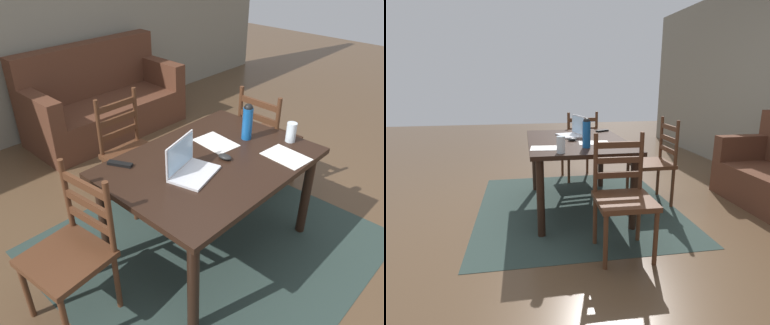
# 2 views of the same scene
# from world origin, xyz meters

# --- Properties ---
(ground_plane) EXTENTS (14.00, 14.00, 0.00)m
(ground_plane) POSITION_xyz_m (0.00, 0.00, 0.00)
(ground_plane) COLOR brown
(area_rug) EXTENTS (2.24, 2.10, 0.01)m
(area_rug) POSITION_xyz_m (0.00, 0.00, 0.00)
(area_rug) COLOR #283833
(area_rug) RESTS_ON ground
(wall_back) EXTENTS (8.00, 0.12, 2.70)m
(wall_back) POSITION_xyz_m (0.00, 2.71, 1.35)
(wall_back) COLOR gray
(wall_back) RESTS_ON ground
(dining_table) EXTENTS (1.41, 1.00, 0.75)m
(dining_table) POSITION_xyz_m (0.00, 0.00, 0.65)
(dining_table) COLOR black
(dining_table) RESTS_ON ground
(chair_right_far) EXTENTS (0.45, 0.45, 0.95)m
(chair_right_far) POSITION_xyz_m (0.99, 0.20, 0.46)
(chair_right_far) COLOR #4C2B19
(chair_right_far) RESTS_ON ground
(chair_far_head) EXTENTS (0.44, 0.44, 0.95)m
(chair_far_head) POSITION_xyz_m (-0.00, 0.87, 0.46)
(chair_far_head) COLOR #4C2B19
(chair_far_head) RESTS_ON ground
(chair_left_far) EXTENTS (0.48, 0.48, 0.95)m
(chair_left_far) POSITION_xyz_m (-0.99, 0.21, 0.46)
(chair_left_far) COLOR #4C2B19
(chair_left_far) RESTS_ON ground
(couch) EXTENTS (1.80, 0.80, 1.00)m
(couch) POSITION_xyz_m (0.64, 2.23, 0.36)
(couch) COLOR #512D1E
(couch) RESTS_ON ground
(laptop) EXTENTS (0.37, 0.29, 0.23)m
(laptop) POSITION_xyz_m (-0.22, 0.00, 0.81)
(laptop) COLOR silver
(laptop) RESTS_ON dining_table
(water_bottle) EXTENTS (0.07, 0.07, 0.27)m
(water_bottle) POSITION_xyz_m (0.42, 0.02, 0.89)
(water_bottle) COLOR #145199
(water_bottle) RESTS_ON dining_table
(drinking_glass) EXTENTS (0.07, 0.07, 0.15)m
(drinking_glass) POSITION_xyz_m (0.60, -0.24, 0.82)
(drinking_glass) COLOR silver
(drinking_glass) RESTS_ON dining_table
(computer_mouse) EXTENTS (0.07, 0.10, 0.03)m
(computer_mouse) POSITION_xyz_m (0.07, -0.06, 0.77)
(computer_mouse) COLOR black
(computer_mouse) RESTS_ON dining_table
(tv_remote) EXTENTS (0.12, 0.17, 0.02)m
(tv_remote) POSITION_xyz_m (-0.46, 0.39, 0.76)
(tv_remote) COLOR black
(tv_remote) RESTS_ON dining_table
(paper_stack_left) EXTENTS (0.24, 0.31, 0.00)m
(paper_stack_left) POSITION_xyz_m (0.39, -0.34, 0.75)
(paper_stack_left) COLOR white
(paper_stack_left) RESTS_ON dining_table
(paper_stack_right) EXTENTS (0.24, 0.32, 0.00)m
(paper_stack_right) POSITION_xyz_m (0.21, 0.14, 0.75)
(paper_stack_right) COLOR white
(paper_stack_right) RESTS_ON dining_table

